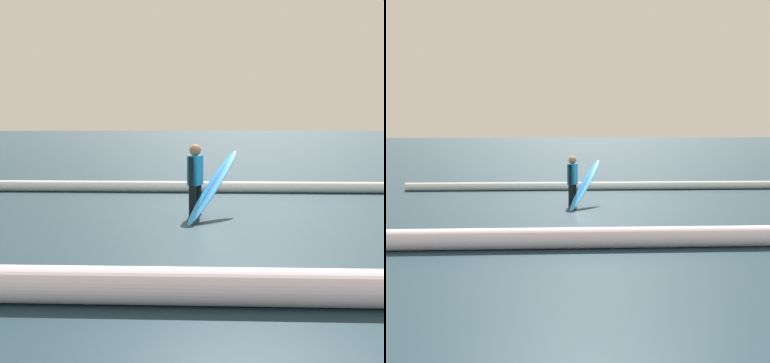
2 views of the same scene
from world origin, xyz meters
The scene contains 5 objects.
ground_plane centered at (0.00, 0.00, 0.00)m, with size 197.95×197.95×0.00m, color #1A3340.
surfer centered at (0.82, 0.52, 0.76)m, with size 0.31×0.56×1.37m.
surfboard centered at (0.47, 0.66, 0.61)m, with size 1.19×1.89×1.25m.
wave_crest_foreground centered at (-2.94, -2.62, 0.14)m, with size 0.29×0.29×18.43m, color white.
wave_crest_midground centered at (1.16, 5.35, 0.19)m, with size 0.38×0.38×17.01m, color white.
Camera 2 is at (1.86, 13.67, 2.13)m, focal length 44.71 mm.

